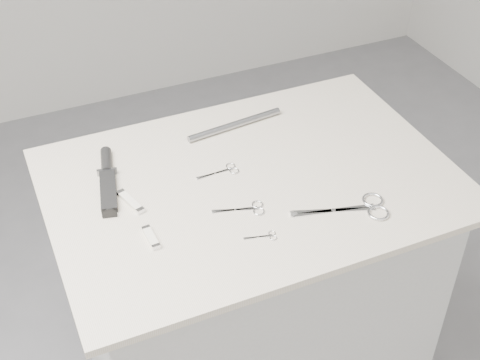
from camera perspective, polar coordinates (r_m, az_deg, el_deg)
name	(u,v)px	position (r m, az deg, el deg)	size (l,w,h in m)	color
plinth	(250,305)	(1.98, 0.88, -10.63)	(0.90, 0.60, 0.90)	#BCBCBA
display_board	(252,182)	(1.66, 1.03, -0.20)	(1.00, 0.70, 0.02)	beige
large_shears	(361,208)	(1.59, 10.25, -2.36)	(0.23, 0.12, 0.01)	silver
embroidery_scissors_a	(248,209)	(1.56, 0.70, -2.48)	(0.12, 0.06, 0.00)	silver
embroidery_scissors_b	(224,171)	(1.67, -1.35, 0.79)	(0.11, 0.05, 0.00)	silver
tiny_scissors	(265,236)	(1.49, 2.12, -4.83)	(0.07, 0.04, 0.00)	silver
sheathed_knife	(107,177)	(1.68, -11.25, 0.27)	(0.09, 0.24, 0.03)	black
pocket_knife_a	(130,201)	(1.60, -9.33, -1.82)	(0.05, 0.10, 0.01)	white
pocket_knife_b	(151,238)	(1.50, -7.61, -4.91)	(0.02, 0.07, 0.01)	white
metal_rail	(235,125)	(1.83, -0.44, 4.75)	(0.02, 0.02, 0.28)	gray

